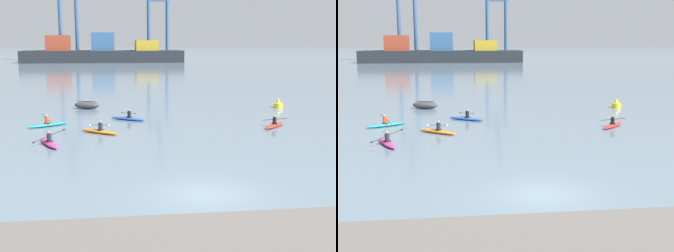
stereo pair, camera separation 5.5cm
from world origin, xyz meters
TOP-DOWN VIEW (x-y plane):
  - ground_plane at (0.00, 0.00)m, footprint 800.00×800.00m
  - container_barge at (-6.52, 125.79)m, footprint 49.04×11.60m
  - gantry_crane_west at (-16.83, 131.96)m, footprint 6.33×16.80m
  - gantry_crane_west_mid at (12.30, 138.19)m, footprint 7.50×16.41m
  - capsized_dinghy at (-6.47, 26.78)m, footprint 2.82×1.89m
  - channel_buoy at (12.73, 25.13)m, footprint 0.90×0.90m
  - kayak_red at (8.70, 15.06)m, footprint 2.71×2.93m
  - kayak_orange at (-4.95, 14.22)m, footprint 3.00×2.63m
  - kayak_magenta at (-8.14, 10.73)m, footprint 2.06×3.38m
  - kayak_blue at (-2.64, 19.61)m, footprint 3.13×2.43m
  - kayak_teal at (-9.07, 17.47)m, footprint 3.18×2.35m

SIDE VIEW (x-z plane):
  - ground_plane at x=0.00m, z-range 0.00..0.00m
  - kayak_orange at x=-4.95m, z-range -0.30..0.65m
  - kayak_magenta at x=-8.14m, z-range -0.33..0.68m
  - kayak_blue at x=-2.64m, z-range -0.30..0.65m
  - kayak_teal at x=-9.07m, z-range -0.31..0.66m
  - kayak_red at x=8.70m, z-range -0.30..0.65m
  - capsized_dinghy at x=-6.47m, z-range -0.03..0.73m
  - channel_buoy at x=12.73m, z-range -0.14..0.86m
  - container_barge at x=-6.52m, z-range -1.64..7.40m
  - gantry_crane_west_mid at x=12.30m, z-range -0.88..33.60m
  - gantry_crane_west at x=-16.83m, z-range -0.01..36.86m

